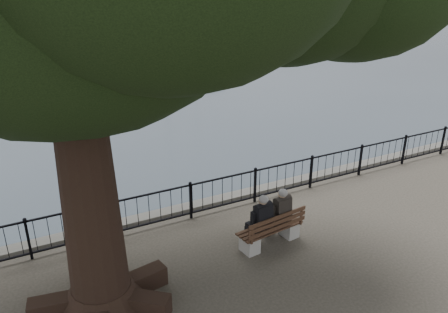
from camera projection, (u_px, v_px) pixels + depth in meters
harbor at (216, 217)px, 12.81m from camera, size 260.00×260.00×1.20m
railing at (224, 191)px, 11.99m from camera, size 22.06×0.06×1.00m
bench at (271, 233)px, 10.50m from camera, size 1.75×0.70×0.90m
person_left at (259, 222)px, 10.28m from camera, size 0.44×0.74×1.43m
person_right at (278, 215)px, 10.59m from camera, size 0.44×0.74×1.43m
lion_monument at (53, 22)px, 51.53m from camera, size 5.86×5.86×8.68m
sailboat_b at (74, 98)px, 26.10m from camera, size 2.15×5.38×11.95m
sailboat_c at (165, 81)px, 30.64m from camera, size 2.00×6.00×11.26m
sailboat_d at (194, 79)px, 31.39m from camera, size 3.04×4.90×8.78m
sailboat_f at (109, 63)px, 37.26m from camera, size 2.62×5.34×9.73m
sailboat_g at (126, 47)px, 45.77m from camera, size 1.92×4.81×9.09m
sailboat_h at (20, 55)px, 40.78m from camera, size 3.22×5.35×11.10m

